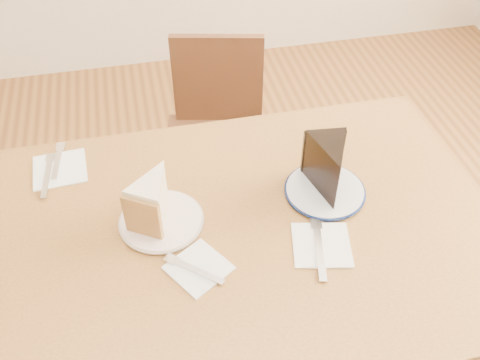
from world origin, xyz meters
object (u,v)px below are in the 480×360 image
Objects in this scene: table at (235,256)px; plate_cream at (161,221)px; chocolate_cake at (330,171)px; plate_navy at (325,191)px; carrot_cake at (155,198)px; chair_far at (218,137)px.

table is 0.20m from plate_cream.
table is at bearing 21.14° from chocolate_cake.
plate_cream is 0.40m from plate_navy.
carrot_cake reaches higher than plate_cream.
chair_far is 0.79m from carrot_cake.
plate_navy is at bearing -7.50° from chocolate_cake.
plate_navy is 0.41m from carrot_cake.
plate_navy is at bearing 30.54° from carrot_cake.
plate_cream is (-0.25, -0.66, 0.33)m from chair_far.
chair_far is 0.77m from chocolate_cake.
chocolate_cake is at bearing -13.32° from plate_navy.
plate_navy is 1.59× the size of carrot_cake.
carrot_cake is at bearing 81.36° from chair_far.
plate_cream is 0.99× the size of plate_navy.
chair_far is 6.59× the size of carrot_cake.
table is 6.45× the size of plate_navy.
chair_far is (0.09, 0.71, -0.22)m from table.
plate_cream is (-0.16, 0.05, 0.10)m from table.
table is at bearing 95.97° from chair_far.
carrot_cake is 0.41m from chocolate_cake.
carrot_cake reaches higher than chair_far.
chocolate_cake reaches higher than chair_far.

